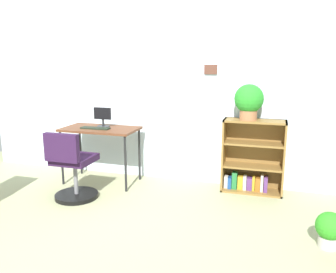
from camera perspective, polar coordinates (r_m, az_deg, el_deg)
The scene contains 9 objects.
ground_plane at distance 3.38m, azimuth -15.39°, elevation -17.34°, with size 6.24×6.24×0.00m, color tan.
wall_back at distance 4.90m, azimuth -2.72°, elevation 8.02°, with size 5.20×0.12×2.56m.
desk at distance 4.79m, azimuth -10.93°, elevation 0.60°, with size 1.00×0.56×0.76m.
monitor at distance 4.82m, azimuth -10.56°, elevation 3.07°, with size 0.25×0.17×0.27m.
keyboard at distance 4.73m, azimuth -11.73°, elevation 1.34°, with size 0.39×0.12×0.02m, color black.
office_chair at distance 4.33m, azimuth -15.27°, elevation -5.26°, with size 0.52×0.55×0.85m.
bookshelf_low at distance 4.58m, azimuth 13.52°, elevation -3.67°, with size 0.76×0.30×0.93m.
potted_plant_on_shelf at distance 4.39m, azimuth 13.01°, elevation 5.71°, with size 0.35×0.35×0.44m.
potted_plant_floor at distance 3.54m, azimuth 24.77°, elevation -13.43°, with size 0.25×0.25×0.33m.
Camera 1 is at (1.64, -2.45, 1.65)m, focal length 37.52 mm.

